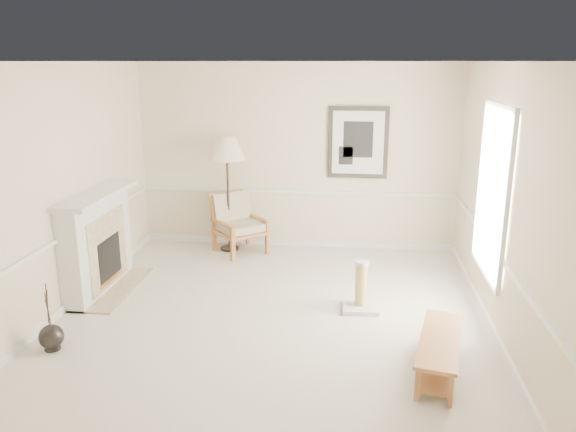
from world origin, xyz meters
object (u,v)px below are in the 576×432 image
object	(u,v)px
armchair	(237,220)
floor_lamp	(227,151)
floor_vase	(51,337)
scratching_post	(361,294)
bench	(440,349)

from	to	relation	value
armchair	floor_lamp	size ratio (longest dim) A/B	0.56
floor_vase	armchair	distance (m)	3.61
scratching_post	bench	bearing A→B (deg)	-61.00
floor_lamp	scratching_post	xyz separation A→B (m)	(2.07, -2.00, -1.38)
armchair	floor_lamp	bearing A→B (deg)	124.95
floor_vase	bench	size ratio (longest dim) A/B	0.58
bench	scratching_post	bearing A→B (deg)	119.00
bench	scratching_post	xyz separation A→B (m)	(-0.75, 1.35, -0.04)
armchair	bench	size ratio (longest dim) A/B	0.78
armchair	floor_lamp	distance (m)	1.09
armchair	scratching_post	xyz separation A→B (m)	(1.93, -1.96, -0.30)
floor_vase	scratching_post	bearing A→B (deg)	23.72
bench	scratching_post	size ratio (longest dim) A/B	2.11
floor_vase	scratching_post	xyz separation A→B (m)	(3.19, 1.40, 0.05)
armchair	bench	distance (m)	4.27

